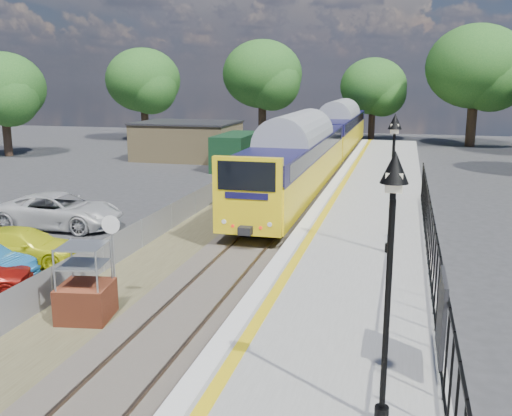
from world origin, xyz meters
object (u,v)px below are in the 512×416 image
(victorian_lamp_south, at_px, (392,228))
(brick_plinth, at_px, (85,284))
(train, at_px, (323,140))
(speed_sign, at_px, (112,244))
(victorian_lamp_north, at_px, (394,151))
(car_white, at_px, (59,211))
(car_yellow, at_px, (23,246))

(victorian_lamp_south, bearing_deg, brick_plinth, 152.08)
(train, relative_size, speed_sign, 15.07)
(victorian_lamp_south, bearing_deg, victorian_lamp_north, 91.15)
(brick_plinth, bearing_deg, speed_sign, 82.68)
(speed_sign, height_order, car_white, speed_sign)
(car_yellow, height_order, car_white, car_white)
(victorian_lamp_south, relative_size, brick_plinth, 2.09)
(victorian_lamp_south, distance_m, car_white, 20.05)
(car_yellow, distance_m, car_white, 5.17)
(car_yellow, bearing_deg, train, -26.40)
(victorian_lamp_south, distance_m, brick_plinth, 9.80)
(victorian_lamp_north, xyz_separation_m, train, (-5.30, 21.84, -1.96))
(brick_plinth, bearing_deg, victorian_lamp_north, 35.45)
(victorian_lamp_north, xyz_separation_m, speed_sign, (-7.80, -4.36, -2.47))
(victorian_lamp_north, distance_m, brick_plinth, 10.30)
(victorian_lamp_south, bearing_deg, car_white, 138.34)
(train, distance_m, car_white, 20.94)
(train, distance_m, speed_sign, 26.33)
(train, relative_size, brick_plinth, 18.54)
(car_white, bearing_deg, victorian_lamp_south, -133.64)
(victorian_lamp_north, xyz_separation_m, car_yellow, (-12.84, -1.76, -3.65))
(train, bearing_deg, brick_plinth, -95.54)
(brick_plinth, bearing_deg, car_white, 126.80)
(train, relative_size, car_yellow, 9.17)
(brick_plinth, distance_m, car_yellow, 6.26)
(victorian_lamp_north, height_order, brick_plinth, victorian_lamp_north)
(victorian_lamp_south, xyz_separation_m, brick_plinth, (-8.17, 4.33, -3.24))
(victorian_lamp_south, distance_m, car_yellow, 15.85)
(victorian_lamp_south, bearing_deg, speed_sign, 144.83)
(train, height_order, brick_plinth, train)
(victorian_lamp_south, relative_size, speed_sign, 1.70)
(victorian_lamp_north, distance_m, train, 22.56)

